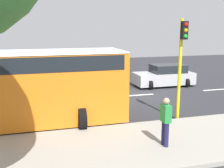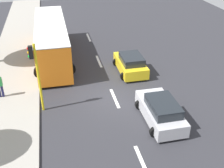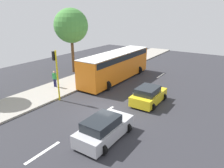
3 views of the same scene
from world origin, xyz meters
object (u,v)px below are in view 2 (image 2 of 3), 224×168
(car_yellow_cab, at_px, (131,64))
(city_bus, at_px, (51,38))
(traffic_light_corner, at_px, (36,69))
(car_silver, at_px, (161,111))

(car_yellow_cab, bearing_deg, city_bus, -34.84)
(traffic_light_corner, bearing_deg, city_bus, -97.60)
(car_silver, bearing_deg, car_yellow_cab, -90.30)
(city_bus, bearing_deg, car_yellow_cab, 145.16)
(city_bus, distance_m, traffic_light_corner, 8.08)
(city_bus, height_order, traffic_light_corner, traffic_light_corner)
(car_yellow_cab, distance_m, traffic_light_corner, 8.25)
(car_yellow_cab, xyz_separation_m, city_bus, (5.91, -4.11, 1.14))
(city_bus, xyz_separation_m, traffic_light_corner, (1.06, 7.93, 1.08))
(car_yellow_cab, bearing_deg, car_silver, 89.70)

